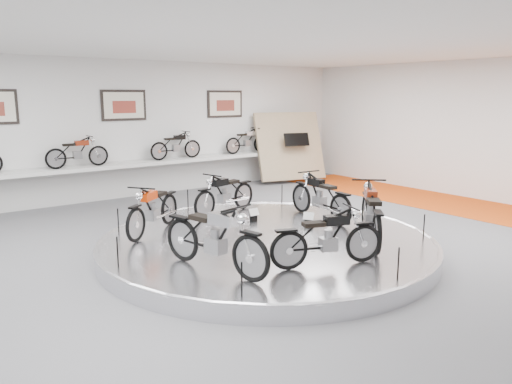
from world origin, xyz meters
TOP-DOWN VIEW (x-y plane):
  - floor at (0.00, 0.00)m, footprint 16.00×16.00m
  - ceiling at (0.00, 0.00)m, footprint 16.00×16.00m
  - wall_back at (0.00, 7.00)m, footprint 16.00×0.00m
  - wall_right at (8.00, 0.00)m, footprint 0.00×14.00m
  - orange_carpet_strip at (6.80, 0.00)m, footprint 2.40×12.60m
  - dado_band at (0.00, 6.98)m, footprint 15.68×0.04m
  - display_platform at (0.00, 0.30)m, footprint 6.40×6.40m
  - platform_rim at (0.00, 0.30)m, footprint 6.40×6.40m
  - shelf at (0.00, 6.70)m, footprint 11.00×0.55m
  - poster_center at (0.00, 6.96)m, footprint 1.35×0.06m
  - poster_right at (3.50, 6.96)m, footprint 1.35×0.06m
  - display_panel at (5.60, 6.10)m, footprint 2.56×1.52m
  - shelf_bike_b at (-1.50, 6.70)m, footprint 1.22×0.43m
  - shelf_bike_c at (1.50, 6.70)m, footprint 1.22×0.43m
  - shelf_bike_d at (4.20, 6.70)m, footprint 1.22×0.43m
  - bike_a at (1.84, 0.74)m, footprint 0.77×1.78m
  - bike_b at (0.43, 2.40)m, footprint 1.73×0.94m
  - bike_c at (-1.60, 1.90)m, footprint 1.72×1.47m
  - bike_d at (-1.81, -0.68)m, footprint 1.05×1.95m
  - bike_e at (-0.27, -1.57)m, footprint 1.73×1.10m
  - bike_f at (1.33, -1.11)m, footprint 1.76×1.85m

SIDE VIEW (x-z plane):
  - floor at x=0.00m, z-range 0.00..0.00m
  - orange_carpet_strip at x=6.80m, z-range 0.00..0.01m
  - display_platform at x=0.00m, z-range 0.00..0.30m
  - platform_rim at x=0.00m, z-range 0.22..0.32m
  - dado_band at x=0.00m, z-range 0.00..1.10m
  - bike_e at x=-0.27m, z-range 0.30..1.26m
  - bike_b at x=0.43m, z-range 0.30..1.27m
  - bike_c at x=-1.60m, z-range 0.30..1.29m
  - bike_a at x=1.84m, z-range 0.30..1.32m
  - bike_d at x=-1.81m, z-range 0.30..1.39m
  - bike_f at x=1.33m, z-range 0.30..1.41m
  - shelf at x=0.00m, z-range 0.95..1.05m
  - display_panel at x=5.60m, z-range 0.10..2.40m
  - shelf_bike_b at x=-1.50m, z-range 1.05..1.78m
  - shelf_bike_c at x=1.50m, z-range 1.05..1.78m
  - shelf_bike_d at x=4.20m, z-range 1.05..1.78m
  - wall_back at x=0.00m, z-range -6.00..10.00m
  - wall_right at x=8.00m, z-range -5.00..9.00m
  - poster_center at x=0.00m, z-range 2.26..3.14m
  - poster_right at x=3.50m, z-range 2.26..3.14m
  - ceiling at x=0.00m, z-range 4.00..4.00m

